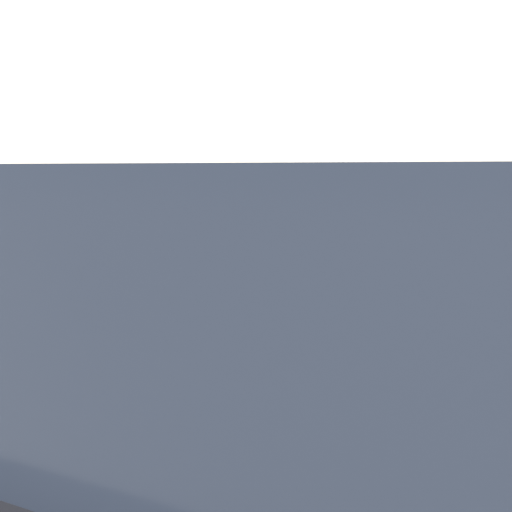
% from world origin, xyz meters
% --- Properties ---
extents(sidewalk, '(24.00, 2.80, 0.14)m').
position_xyz_m(sidewalk, '(0.00, 2.20, 0.07)').
color(sidewalk, '#ADAAA3').
rests_on(sidewalk, ground_plane).
extents(building_facade, '(24.00, 0.30, 7.00)m').
position_xyz_m(building_facade, '(0.00, 5.21, 3.50)').
color(building_facade, beige).
rests_on(building_facade, ground_plane).
extents(parking_meter, '(0.20, 0.13, 1.44)m').
position_xyz_m(parking_meter, '(-0.32, 1.11, 1.12)').
color(parking_meter, gray).
rests_on(parking_meter, sidewalk).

